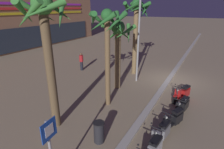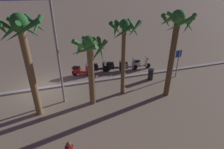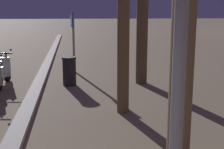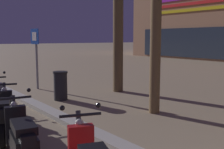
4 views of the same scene
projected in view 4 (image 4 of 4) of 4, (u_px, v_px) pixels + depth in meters
The scene contains 4 objects.
scooter_black_tail_end at pixel (3, 117), 5.50m from camera, with size 1.72×0.82×1.04m.
scooter_black_last_in_row at pixel (21, 141), 4.23m from camera, with size 1.71×0.64×1.17m.
crossing_sign at pixel (36, 52), 10.79m from camera, with size 0.60×0.14×2.40m.
litter_bin at pixel (61, 85), 8.98m from camera, with size 0.48×0.48×0.95m.
Camera 4 is at (-0.67, -2.89, 2.03)m, focal length 43.73 mm.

